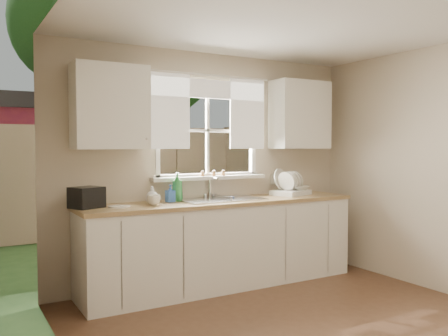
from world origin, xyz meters
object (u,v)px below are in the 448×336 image
dish_rack (290,189)px  soap_bottle_a (177,187)px  cup (154,200)px  black_appliance (87,197)px

dish_rack → soap_bottle_a: bearing=176.9°
dish_rack → cup: 1.74m
soap_bottle_a → cup: soap_bottle_a is taller
dish_rack → black_appliance: size_ratio=1.88×
dish_rack → cup: size_ratio=3.93×
cup → dish_rack: bearing=27.5°
soap_bottle_a → cup: 0.39m
soap_bottle_a → cup: bearing=-144.2°
soap_bottle_a → black_appliance: size_ratio=1.12×
soap_bottle_a → cup: (-0.33, -0.19, -0.10)m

